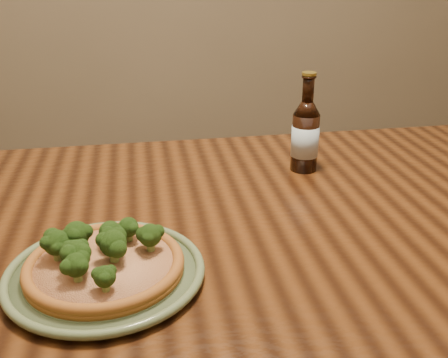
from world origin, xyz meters
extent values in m
cube|color=#47240F|center=(0.00, 0.10, 0.73)|extent=(1.60, 0.90, 0.04)
cylinder|color=#47240F|center=(-0.73, 0.48, 0.35)|extent=(0.07, 0.07, 0.71)
cylinder|color=#61714E|center=(-0.44, -0.05, 0.76)|extent=(0.27, 0.27, 0.01)
torus|color=#61714E|center=(-0.44, -0.05, 0.76)|extent=(0.30, 0.30, 0.01)
torus|color=#61714E|center=(-0.44, -0.05, 0.76)|extent=(0.24, 0.24, 0.01)
cylinder|color=#9F5C24|center=(-0.44, -0.05, 0.77)|extent=(0.24, 0.24, 0.01)
torus|color=#9F5C24|center=(-0.44, -0.05, 0.78)|extent=(0.24, 0.24, 0.02)
cylinder|color=#D0B47F|center=(-0.44, -0.05, 0.78)|extent=(0.20, 0.20, 0.01)
sphere|color=#31561B|center=(-0.47, -0.09, 0.80)|extent=(0.05, 0.05, 0.03)
sphere|color=#31561B|center=(-0.51, -0.03, 0.81)|extent=(0.05, 0.05, 0.04)
sphere|color=#31561B|center=(-0.37, -0.03, 0.81)|extent=(0.04, 0.04, 0.04)
sphere|color=#31561B|center=(-0.48, -0.01, 0.81)|extent=(0.05, 0.05, 0.04)
sphere|color=#31561B|center=(-0.48, -0.06, 0.81)|extent=(0.05, 0.05, 0.04)
sphere|color=#31561B|center=(-0.42, -0.05, 0.81)|extent=(0.04, 0.04, 0.04)
sphere|color=#31561B|center=(-0.40, 0.01, 0.80)|extent=(0.04, 0.04, 0.03)
sphere|color=#31561B|center=(-0.43, -0.13, 0.80)|extent=(0.04, 0.04, 0.03)
sphere|color=#31561B|center=(-0.43, -0.01, 0.80)|extent=(0.04, 0.04, 0.04)
cylinder|color=black|center=(-0.02, 0.31, 0.81)|extent=(0.06, 0.06, 0.13)
cone|color=black|center=(-0.02, 0.31, 0.89)|extent=(0.06, 0.06, 0.03)
cylinder|color=black|center=(-0.02, 0.31, 0.94)|extent=(0.02, 0.02, 0.06)
torus|color=black|center=(-0.02, 0.31, 0.96)|extent=(0.03, 0.03, 0.00)
cylinder|color=#A58C33|center=(-0.02, 0.31, 0.97)|extent=(0.03, 0.03, 0.01)
cylinder|color=silver|center=(-0.02, 0.31, 0.82)|extent=(0.06, 0.06, 0.07)
camera|label=1|loc=(-0.38, -0.74, 1.21)|focal=42.00mm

